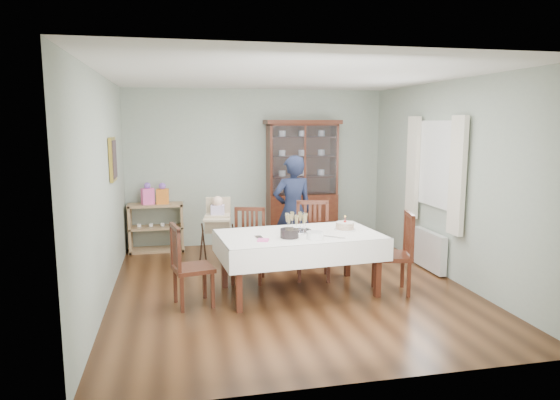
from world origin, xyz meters
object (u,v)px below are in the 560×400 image
object	(u,v)px
sideboard	(156,227)
birthday_cake	(345,226)
gift_bag_orange	(163,194)
china_cabinet	(302,181)
woman	(293,211)
chair_end_right	(392,269)
champagne_tray	(296,226)
chair_end_left	(192,282)
gift_bag_pink	(148,195)
high_chair	(218,241)
chair_far_right	(313,256)
dining_table	(299,263)
chair_far_left	(248,260)

from	to	relation	value
sideboard	birthday_cake	size ratio (longest dim) A/B	3.30
sideboard	gift_bag_orange	bearing A→B (deg)	-9.45
china_cabinet	birthday_cake	world-z (taller)	china_cabinet
china_cabinet	woman	size ratio (longest dim) A/B	1.31
chair_end_right	champagne_tray	size ratio (longest dim) A/B	2.59
chair_end_left	gift_bag_pink	size ratio (longest dim) A/B	2.70
birthday_cake	gift_bag_orange	bearing A→B (deg)	134.28
chair_end_left	gift_bag_orange	world-z (taller)	gift_bag_orange
chair_end_left	high_chair	xyz separation A→B (m)	(0.44, 1.41, 0.13)
chair_far_right	birthday_cake	distance (m)	0.73
chair_end_right	sideboard	bearing A→B (deg)	-118.90
dining_table	gift_bag_orange	bearing A→B (deg)	124.50
dining_table	chair_far_left	xyz separation A→B (m)	(-0.56, 0.59, -0.09)
chair_far_left	chair_far_right	distance (m)	0.90
chair_end_left	gift_bag_orange	distance (m)	2.78
sideboard	champagne_tray	world-z (taller)	champagne_tray
chair_end_right	champagne_tray	world-z (taller)	chair_end_right
chair_end_right	woman	distance (m)	1.81
china_cabinet	birthday_cake	bearing A→B (deg)	-91.07
birthday_cake	gift_bag_pink	xyz separation A→B (m)	(-2.57, 2.39, 0.15)
chair_far_right	high_chair	world-z (taller)	high_chair
champagne_tray	birthday_cake	xyz separation A→B (m)	(0.64, -0.02, -0.02)
chair_far_left	high_chair	world-z (taller)	high_chair
gift_bag_pink	gift_bag_orange	world-z (taller)	gift_bag_pink
china_cabinet	gift_bag_pink	bearing A→B (deg)	179.97
chair_end_right	high_chair	xyz separation A→B (m)	(-2.07, 1.46, 0.12)
woman	birthday_cake	world-z (taller)	woman
high_chair	gift_bag_orange	distance (m)	1.58
chair_end_left	gift_bag_pink	xyz separation A→B (m)	(-0.60, 2.67, 0.67)
high_chair	gift_bag_pink	xyz separation A→B (m)	(-1.04, 1.26, 0.54)
chair_end_right	gift_bag_orange	world-z (taller)	gift_bag_orange
chair_end_left	chair_far_left	bearing A→B (deg)	-56.65
chair_far_left	chair_end_right	world-z (taller)	chair_end_right
gift_bag_orange	sideboard	bearing A→B (deg)	170.55
chair_far_left	chair_end_left	size ratio (longest dim) A/B	1.01
sideboard	chair_far_left	xyz separation A→B (m)	(1.27, -1.91, -0.11)
champagne_tray	high_chair	bearing A→B (deg)	128.74
chair_end_left	high_chair	world-z (taller)	high_chair
woman	sideboard	bearing A→B (deg)	-40.13
chair_far_right	gift_bag_orange	bearing A→B (deg)	148.25
chair_far_left	champagne_tray	size ratio (longest dim) A/B	2.49
champagne_tray	gift_bag_orange	bearing A→B (deg)	125.51
china_cabinet	high_chair	world-z (taller)	china_cabinet
high_chair	gift_bag_orange	xyz separation A→B (m)	(-0.80, 1.26, 0.53)
dining_table	birthday_cake	distance (m)	0.76
dining_table	champagne_tray	bearing A→B (deg)	95.76
birthday_cake	high_chair	bearing A→B (deg)	143.51
dining_table	gift_bag_pink	world-z (taller)	gift_bag_pink
gift_bag_pink	gift_bag_orange	size ratio (longest dim) A/B	1.03
dining_table	gift_bag_orange	xyz separation A→B (m)	(-1.71, 2.48, 0.57)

